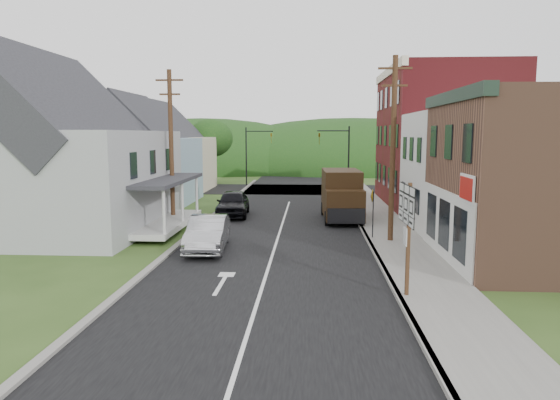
% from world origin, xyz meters
% --- Properties ---
extents(ground, '(120.00, 120.00, 0.00)m').
position_xyz_m(ground, '(0.00, 0.00, 0.00)').
color(ground, '#2D4719').
rests_on(ground, ground).
extents(road, '(9.00, 90.00, 0.02)m').
position_xyz_m(road, '(0.00, 10.00, 0.00)').
color(road, black).
rests_on(road, ground).
extents(cross_road, '(60.00, 9.00, 0.02)m').
position_xyz_m(cross_road, '(0.00, 27.00, 0.00)').
color(cross_road, black).
rests_on(cross_road, ground).
extents(sidewalk_right, '(2.80, 55.00, 0.15)m').
position_xyz_m(sidewalk_right, '(5.90, 8.00, 0.07)').
color(sidewalk_right, slate).
rests_on(sidewalk_right, ground).
extents(curb_right, '(0.20, 55.00, 0.15)m').
position_xyz_m(curb_right, '(4.55, 8.00, 0.07)').
color(curb_right, slate).
rests_on(curb_right, ground).
extents(curb_left, '(0.30, 55.00, 0.12)m').
position_xyz_m(curb_left, '(-4.65, 8.00, 0.06)').
color(curb_left, slate).
rests_on(curb_left, ground).
extents(storefront_tan, '(8.00, 8.00, 7.00)m').
position_xyz_m(storefront_tan, '(11.30, 0.00, 3.50)').
color(storefront_tan, brown).
rests_on(storefront_tan, ground).
extents(storefront_white, '(8.00, 7.00, 6.50)m').
position_xyz_m(storefront_white, '(11.30, 7.50, 3.25)').
color(storefront_white, silver).
rests_on(storefront_white, ground).
extents(storefront_red, '(8.00, 12.00, 10.00)m').
position_xyz_m(storefront_red, '(11.30, 17.00, 5.00)').
color(storefront_red, maroon).
rests_on(storefront_red, ground).
extents(house_gray, '(10.20, 12.24, 8.35)m').
position_xyz_m(house_gray, '(-12.00, 6.00, 4.23)').
color(house_gray, '#9A9C9F').
rests_on(house_gray, ground).
extents(house_blue, '(7.14, 8.16, 7.28)m').
position_xyz_m(house_blue, '(-11.00, 17.00, 3.69)').
color(house_blue, '#85A3B6').
rests_on(house_blue, ground).
extents(house_cream, '(7.14, 8.16, 7.28)m').
position_xyz_m(house_cream, '(-11.50, 26.00, 3.69)').
color(house_cream, beige).
rests_on(house_cream, ground).
extents(utility_pole_right, '(1.60, 0.26, 9.00)m').
position_xyz_m(utility_pole_right, '(5.60, 3.50, 4.66)').
color(utility_pole_right, '#472D19').
rests_on(utility_pole_right, ground).
extents(utility_pole_left, '(1.60, 0.26, 9.00)m').
position_xyz_m(utility_pole_left, '(-6.50, 8.00, 4.66)').
color(utility_pole_left, '#472D19').
rests_on(utility_pole_left, ground).
extents(traffic_signal_right, '(2.87, 0.20, 6.00)m').
position_xyz_m(traffic_signal_right, '(4.30, 23.50, 3.76)').
color(traffic_signal_right, black).
rests_on(traffic_signal_right, ground).
extents(traffic_signal_left, '(2.87, 0.20, 6.00)m').
position_xyz_m(traffic_signal_left, '(-4.30, 30.50, 3.76)').
color(traffic_signal_left, black).
rests_on(traffic_signal_left, ground).
extents(tree_left_b, '(4.80, 4.80, 6.94)m').
position_xyz_m(tree_left_b, '(-17.00, 12.00, 4.88)').
color(tree_left_b, '#382616').
rests_on(tree_left_b, ground).
extents(tree_left_c, '(5.80, 5.80, 8.41)m').
position_xyz_m(tree_left_c, '(-19.00, 20.00, 5.94)').
color(tree_left_c, '#382616').
rests_on(tree_left_c, ground).
extents(tree_left_d, '(4.80, 4.80, 6.94)m').
position_xyz_m(tree_left_d, '(-9.00, 32.00, 4.88)').
color(tree_left_d, '#382616').
rests_on(tree_left_d, ground).
extents(forested_ridge, '(90.00, 30.00, 16.00)m').
position_xyz_m(forested_ridge, '(0.00, 55.00, 0.00)').
color(forested_ridge, '#0F3511').
rests_on(forested_ridge, ground).
extents(silver_sedan, '(1.98, 4.84, 1.56)m').
position_xyz_m(silver_sedan, '(-3.04, 1.41, 0.78)').
color(silver_sedan, '#B0B0B5').
rests_on(silver_sedan, ground).
extents(dark_sedan, '(2.27, 5.01, 1.67)m').
position_xyz_m(dark_sedan, '(-3.39, 11.10, 0.83)').
color(dark_sedan, black).
rests_on(dark_sedan, ground).
extents(delivery_van, '(2.45, 5.60, 3.09)m').
position_xyz_m(delivery_van, '(3.59, 9.92, 1.57)').
color(delivery_van, black).
rests_on(delivery_van, ground).
extents(route_sign_cluster, '(0.21, 2.09, 3.65)m').
position_xyz_m(route_sign_cluster, '(4.75, -4.99, 2.52)').
color(route_sign_cluster, '#472D19').
rests_on(route_sign_cluster, sidewalk_right).
extents(warning_sign, '(0.24, 0.65, 2.48)m').
position_xyz_m(warning_sign, '(4.78, 4.04, 1.73)').
color(warning_sign, black).
rests_on(warning_sign, sidewalk_right).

